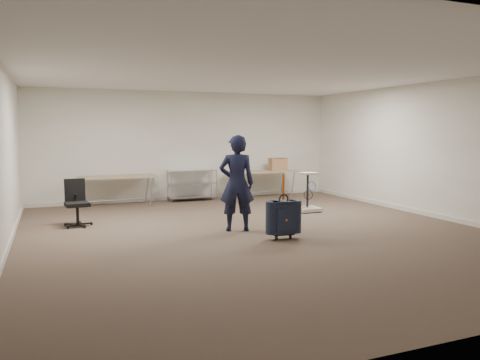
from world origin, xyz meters
name	(u,v)px	position (x,y,z in m)	size (l,w,h in m)	color
ground	(259,233)	(0.00, 0.00, 0.00)	(9.00, 9.00, 0.00)	#443229
room_shell	(231,217)	(0.00, 1.38, 0.05)	(8.00, 9.00, 9.00)	beige
folding_table_left	(118,178)	(-1.90, 3.95, 0.68)	(1.80, 0.75, 0.73)	#977D5D
folding_table_right	(263,173)	(1.90, 3.95, 0.68)	(1.80, 0.75, 0.73)	#977D5D
wire_shelf	(192,184)	(0.00, 4.20, 0.44)	(1.22, 0.47, 0.80)	silver
person	(237,183)	(-0.28, 0.35, 0.86)	(0.63, 0.41, 1.72)	black
suitcase	(284,217)	(0.19, -0.58, 0.37)	(0.41, 0.26, 1.08)	black
office_chair	(77,212)	(-2.93, 1.86, 0.27)	(0.54, 0.54, 0.89)	black
equipment_cart	(308,201)	(1.94, 1.61, 0.23)	(0.50, 0.50, 0.88)	#EFEACD
cardboard_box	(278,164)	(2.37, 4.00, 0.90)	(0.44, 0.33, 0.33)	#8F5D42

